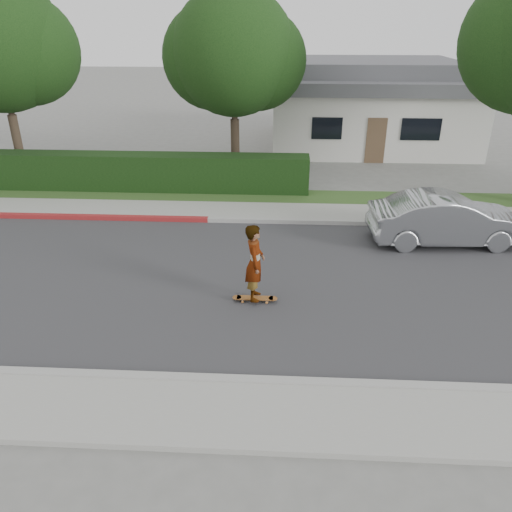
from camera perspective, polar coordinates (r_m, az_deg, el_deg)
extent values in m
plane|color=slate|center=(13.62, -12.09, -2.49)|extent=(120.00, 120.00, 0.00)
cube|color=#2D2D30|center=(13.62, -12.09, -2.47)|extent=(60.00, 8.00, 0.01)
cube|color=#9E9E99|center=(10.33, -17.77, -12.91)|extent=(60.00, 0.20, 0.15)
cube|color=gray|center=(9.71, -19.56, -16.22)|extent=(60.00, 1.60, 0.12)
cube|color=#9E9E99|center=(17.20, -8.81, 4.19)|extent=(60.00, 0.20, 0.15)
cube|color=maroon|center=(18.86, -23.89, 4.19)|extent=(12.00, 0.21, 0.15)
cube|color=gray|center=(18.03, -8.25, 5.21)|extent=(60.00, 1.60, 0.12)
cube|color=#2D4C1E|center=(19.51, -7.39, 6.84)|extent=(60.00, 1.60, 0.10)
cube|color=black|center=(20.60, -15.55, 9.17)|extent=(15.00, 1.00, 1.50)
cylinder|color=#33261C|center=(23.39, -25.48, 11.08)|extent=(0.36, 0.36, 2.70)
cylinder|color=#33261C|center=(23.05, -26.47, 15.91)|extent=(0.24, 0.24, 2.25)
sphere|color=black|center=(22.74, -24.89, 20.55)|extent=(4.16, 4.16, 4.16)
cylinder|color=#33261C|center=(21.25, -2.38, 12.00)|extent=(0.36, 0.36, 2.52)
cylinder|color=#33261C|center=(20.89, -2.48, 17.04)|extent=(0.24, 0.24, 2.10)
sphere|color=black|center=(20.68, -2.58, 22.22)|extent=(4.80, 4.80, 4.80)
sphere|color=black|center=(21.18, -4.78, 21.71)|extent=(4.08, 4.08, 4.08)
sphere|color=black|center=(20.94, 0.15, 21.47)|extent=(3.84, 3.84, 3.84)
cube|color=beige|center=(28.33, 12.70, 15.40)|extent=(10.00, 8.00, 3.00)
cube|color=#4C4C51|center=(28.08, 13.08, 19.01)|extent=(10.60, 8.60, 0.60)
cube|color=#4C4C51|center=(28.02, 13.20, 20.22)|extent=(8.40, 6.40, 0.80)
cube|color=black|center=(24.08, 8.11, 14.25)|extent=(1.40, 0.06, 1.00)
cube|color=black|center=(24.82, 18.33, 13.58)|extent=(1.80, 0.06, 1.00)
cube|color=brown|center=(24.50, 13.52, 12.68)|extent=(0.90, 0.06, 2.10)
cylinder|color=orange|center=(12.19, -1.54, -5.23)|extent=(0.06, 0.03, 0.06)
cylinder|color=orange|center=(12.34, -1.47, -4.83)|extent=(0.06, 0.03, 0.06)
cylinder|color=orange|center=(12.16, 1.24, -5.31)|extent=(0.06, 0.03, 0.06)
cylinder|color=orange|center=(12.31, 1.27, -4.91)|extent=(0.06, 0.03, 0.06)
cube|color=silver|center=(12.24, -1.51, -4.86)|extent=(0.05, 0.18, 0.02)
cube|color=silver|center=(12.21, 1.26, -4.94)|extent=(0.05, 0.18, 0.02)
cube|color=brown|center=(12.21, -0.13, -4.81)|extent=(0.88, 0.22, 0.02)
cylinder|color=brown|center=(12.24, -2.20, -4.75)|extent=(0.22, 0.22, 0.02)
cylinder|color=brown|center=(12.20, 1.95, -4.87)|extent=(0.22, 0.22, 0.02)
imported|color=white|center=(11.75, -0.13, -0.76)|extent=(0.47, 0.71, 1.91)
imported|color=#A4A7AB|center=(16.17, 21.02, 3.92)|extent=(4.70, 1.84, 1.52)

